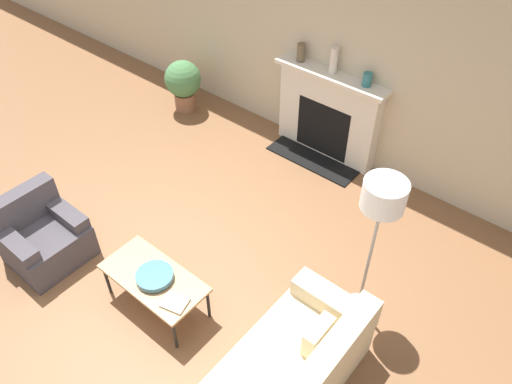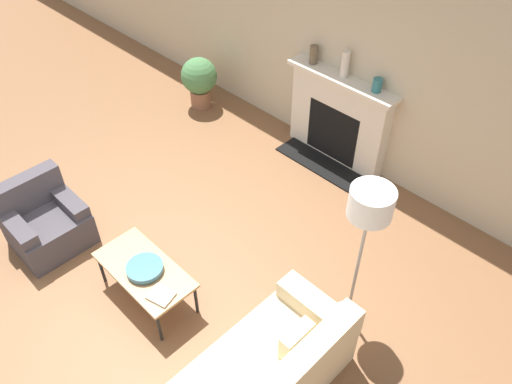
{
  "view_description": "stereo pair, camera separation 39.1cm",
  "coord_description": "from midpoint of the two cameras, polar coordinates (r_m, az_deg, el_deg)",
  "views": [
    {
      "loc": [
        2.92,
        -1.78,
        4.23
      ],
      "look_at": [
        0.28,
        1.4,
        0.45
      ],
      "focal_mm": 35.0,
      "sensor_mm": 36.0,
      "label": 1
    },
    {
      "loc": [
        3.21,
        -1.52,
        4.23
      ],
      "look_at": [
        0.28,
        1.4,
        0.45
      ],
      "focal_mm": 35.0,
      "sensor_mm": 36.0,
      "label": 2
    }
  ],
  "objects": [
    {
      "name": "coffee_table",
      "position": [
        4.98,
        -10.43,
        -8.96
      ],
      "size": [
        1.06,
        0.52,
        0.43
      ],
      "color": "tan",
      "rests_on": "ground_plane"
    },
    {
      "name": "mantel_vase_left",
      "position": [
        6.49,
        8.4,
        15.23
      ],
      "size": [
        0.11,
        0.11,
        0.23
      ],
      "color": "brown",
      "rests_on": "fireplace"
    },
    {
      "name": "book",
      "position": [
        4.71,
        -8.44,
        -11.73
      ],
      "size": [
        0.27,
        0.24,
        0.02
      ],
      "rotation": [
        0.0,
        0.0,
        0.27
      ],
      "color": "#B2A893",
      "rests_on": "coffee_table"
    },
    {
      "name": "couch",
      "position": [
        4.39,
        2.58,
        -21.2
      ],
      "size": [
        0.83,
        1.84,
        0.76
      ],
      "rotation": [
        0.0,
        0.0,
        -1.57
      ],
      "color": "#CCB78E",
      "rests_on": "ground_plane"
    },
    {
      "name": "floor_lamp",
      "position": [
        4.14,
        15.43,
        -2.58
      ],
      "size": [
        0.37,
        0.37,
        1.66
      ],
      "color": "gray",
      "rests_on": "ground_plane"
    },
    {
      "name": "ground_plane",
      "position": [
        5.48,
        -10.59,
        -9.18
      ],
      "size": [
        18.0,
        18.0,
        0.0
      ],
      "primitive_type": "plane",
      "color": "brown"
    },
    {
      "name": "bowl",
      "position": [
        4.9,
        -10.36,
        -8.63
      ],
      "size": [
        0.36,
        0.36,
        0.07
      ],
      "color": "#38667A",
      "rests_on": "coffee_table"
    },
    {
      "name": "potted_plant",
      "position": [
        7.64,
        -5.01,
        12.7
      ],
      "size": [
        0.54,
        0.54,
        0.79
      ],
      "color": "brown",
      "rests_on": "ground_plane"
    },
    {
      "name": "mantel_vase_center_right",
      "position": [
        6.06,
        15.53,
        11.65
      ],
      "size": [
        0.11,
        0.11,
        0.16
      ],
      "color": "#28666B",
      "rests_on": "fireplace"
    },
    {
      "name": "fireplace",
      "position": [
        6.61,
        10.98,
        8.07
      ],
      "size": [
        1.54,
        0.59,
        1.2
      ],
      "color": "beige",
      "rests_on": "ground_plane"
    },
    {
      "name": "armchair_near",
      "position": [
        5.88,
        -21.23,
        -3.26
      ],
      "size": [
        0.73,
        0.77,
        0.79
      ],
      "rotation": [
        0.0,
        0.0,
        1.57
      ],
      "color": "#423D42",
      "rests_on": "ground_plane"
    },
    {
      "name": "mantel_vase_center_left",
      "position": [
        6.22,
        11.98,
        14.06
      ],
      "size": [
        0.1,
        0.1,
        0.33
      ],
      "color": "beige",
      "rests_on": "fireplace"
    },
    {
      "name": "wall_back",
      "position": [
        6.35,
        11.76,
        15.58
      ],
      "size": [
        18.0,
        0.06,
        2.9
      ],
      "color": "#BCAD8E",
      "rests_on": "ground_plane"
    }
  ]
}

